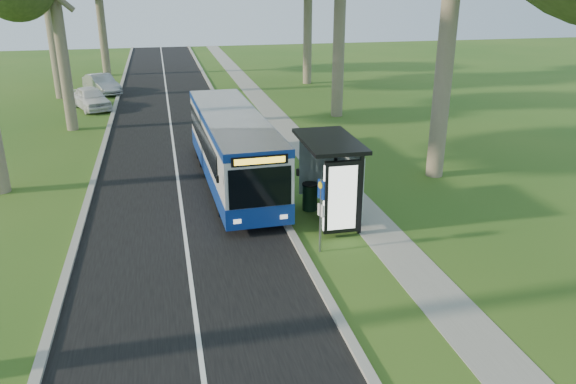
# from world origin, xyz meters

# --- Properties ---
(ground) EXTENTS (120.00, 120.00, 0.00)m
(ground) POSITION_xyz_m (0.00, 0.00, 0.00)
(ground) COLOR #2F5A1C
(ground) RESTS_ON ground
(road) EXTENTS (7.00, 100.00, 0.02)m
(road) POSITION_xyz_m (-3.50, 10.00, 0.01)
(road) COLOR black
(road) RESTS_ON ground
(kerb_east) EXTENTS (0.25, 100.00, 0.12)m
(kerb_east) POSITION_xyz_m (0.00, 10.00, 0.06)
(kerb_east) COLOR #9E9B93
(kerb_east) RESTS_ON ground
(kerb_west) EXTENTS (0.25, 100.00, 0.12)m
(kerb_west) POSITION_xyz_m (-7.00, 10.00, 0.06)
(kerb_west) COLOR #9E9B93
(kerb_west) RESTS_ON ground
(centre_line) EXTENTS (0.12, 100.00, 0.00)m
(centre_line) POSITION_xyz_m (-3.50, 10.00, 0.02)
(centre_line) COLOR white
(centre_line) RESTS_ON road
(footpath) EXTENTS (1.50, 100.00, 0.02)m
(footpath) POSITION_xyz_m (3.00, 10.00, 0.01)
(footpath) COLOR gray
(footpath) RESTS_ON ground
(bus) EXTENTS (2.68, 11.19, 2.95)m
(bus) POSITION_xyz_m (-1.20, 6.99, 1.53)
(bus) COLOR silver
(bus) RESTS_ON ground
(bus_stop_sign) EXTENTS (0.15, 0.34, 2.43)m
(bus_stop_sign) POSITION_xyz_m (0.59, -0.02, 1.52)
(bus_stop_sign) COLOR gray
(bus_stop_sign) RESTS_ON ground
(bus_shelter) EXTENTS (1.89, 3.45, 2.95)m
(bus_shelter) POSITION_xyz_m (1.72, 2.00, 2.09)
(bus_shelter) COLOR black
(bus_shelter) RESTS_ON ground
(litter_bin) EXTENTS (0.59, 0.59, 1.03)m
(litter_bin) POSITION_xyz_m (1.17, 3.41, 0.52)
(litter_bin) COLOR black
(litter_bin) RESTS_ON ground
(car_white) EXTENTS (3.16, 4.65, 1.47)m
(car_white) POSITION_xyz_m (-8.45, 23.49, 0.73)
(car_white) COLOR white
(car_white) RESTS_ON ground
(car_silver) EXTENTS (3.18, 4.61, 1.44)m
(car_silver) POSITION_xyz_m (-8.22, 28.99, 0.72)
(car_silver) COLOR #A2A4AA
(car_silver) RESTS_ON ground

